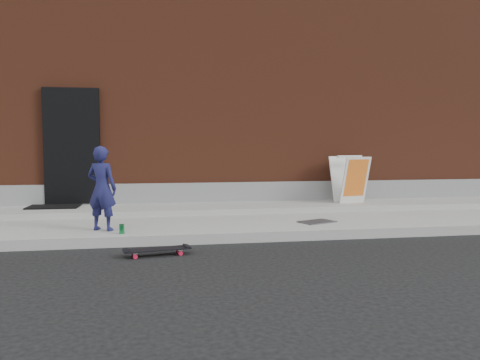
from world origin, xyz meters
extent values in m
plane|color=black|center=(0.00, 0.00, 0.00)|extent=(80.00, 80.00, 0.00)
cube|color=gray|center=(0.00, 1.50, 0.07)|extent=(20.00, 3.00, 0.15)
cube|color=gray|center=(0.00, 2.40, 0.20)|extent=(20.00, 1.20, 0.10)
cube|color=#5D2A19|center=(0.00, 7.00, 2.50)|extent=(20.00, 8.00, 5.00)
cube|color=slate|center=(0.00, 2.97, 0.45)|extent=(20.00, 0.10, 0.40)
cube|color=black|center=(-2.60, 2.96, 1.40)|extent=(1.05, 0.12, 2.25)
imported|color=#1A1B49|center=(-1.77, 0.56, 0.78)|extent=(0.54, 0.46, 1.25)
cylinder|color=#B91230|center=(-0.70, -0.44, 0.03)|extent=(0.06, 0.04, 0.06)
cylinder|color=#B91230|center=(-0.67, -0.62, 0.03)|extent=(0.06, 0.04, 0.06)
cylinder|color=#B91230|center=(-1.26, -0.53, 0.03)|extent=(0.06, 0.04, 0.06)
cylinder|color=#B91230|center=(-1.23, -0.71, 0.03)|extent=(0.06, 0.04, 0.06)
cube|color=#B0B1B5|center=(-0.68, -0.53, 0.07)|extent=(0.08, 0.19, 0.02)
cube|color=#B0B1B5|center=(-1.25, -0.62, 0.07)|extent=(0.08, 0.19, 0.02)
cube|color=black|center=(-0.96, -0.57, 0.08)|extent=(0.85, 0.35, 0.02)
cube|color=silver|center=(2.94, 2.24, 0.72)|extent=(0.62, 0.37, 0.94)
cube|color=silver|center=(2.86, 2.65, 0.72)|extent=(0.62, 0.37, 0.94)
cube|color=gold|center=(2.95, 2.21, 0.67)|extent=(0.51, 0.29, 0.75)
cube|color=silver|center=(2.90, 2.44, 1.19)|extent=(0.57, 0.16, 0.05)
cylinder|color=#19803C|center=(-1.47, 0.23, 0.22)|extent=(0.08, 0.08, 0.14)
cube|color=black|center=(-2.90, 2.70, 0.26)|extent=(0.94, 0.77, 0.03)
cube|color=#4D4D51|center=(1.62, 0.72, 0.16)|extent=(0.67, 0.56, 0.02)
camera|label=1|loc=(-0.91, -6.58, 1.41)|focal=35.00mm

